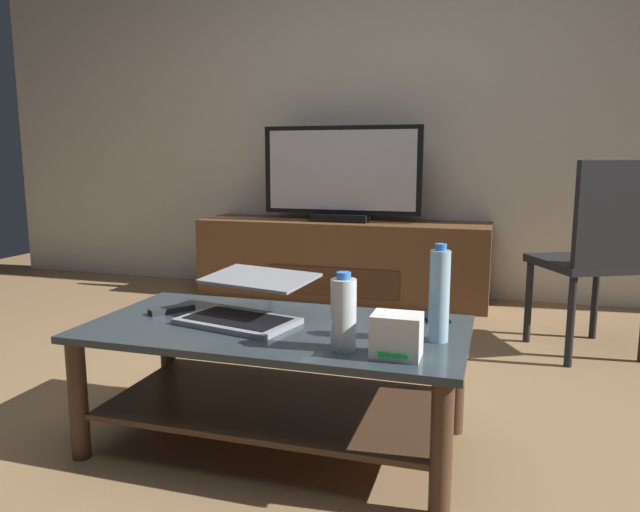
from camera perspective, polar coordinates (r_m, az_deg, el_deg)
ground_plane at (r=2.16m, az=-3.48°, el=-16.83°), size 7.68×7.68×0.00m
back_wall at (r=4.27m, az=7.87°, el=15.35°), size 6.40×0.12×2.80m
coffee_table at (r=2.00m, az=-4.30°, el=-10.17°), size 1.23×0.63×0.41m
media_cabinet at (r=4.06m, az=2.11°, el=-0.35°), size 1.96×0.49×0.53m
television at (r=3.98m, az=2.08°, el=7.69°), size 1.07×0.20×0.63m
dining_chair at (r=3.09m, az=25.24°, el=0.51°), size 0.59×0.59×0.94m
laptop at (r=2.01m, az=-7.06°, el=-4.51°), size 0.44×0.43×0.15m
router_box at (r=1.65m, az=7.37°, el=-7.59°), size 0.13×0.11×0.12m
water_bottle_near at (r=1.69m, az=2.27°, el=-5.53°), size 0.07×0.07×0.22m
water_bottle_far at (r=1.79m, az=11.37°, el=-3.71°), size 0.06×0.06×0.29m
cell_phone at (r=2.07m, az=10.81°, el=-5.78°), size 0.13×0.16×0.01m
tv_remote at (r=1.94m, az=8.12°, el=-6.60°), size 0.13×0.15×0.02m
soundbar_remote at (r=2.17m, az=-14.03°, el=-5.00°), size 0.13×0.15×0.02m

